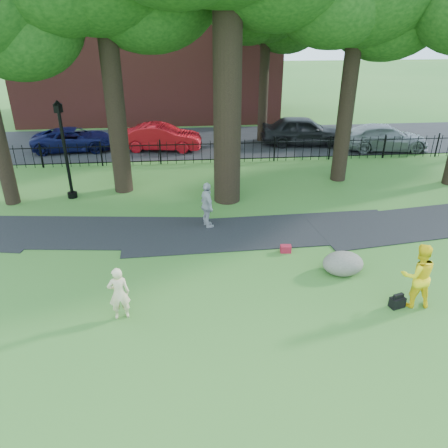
{
  "coord_description": "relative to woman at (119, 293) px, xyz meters",
  "views": [
    {
      "loc": [
        -1.65,
        -10.07,
        7.38
      ],
      "look_at": [
        -0.58,
        2.0,
        1.34
      ],
      "focal_mm": 35.0,
      "sensor_mm": 36.0,
      "label": 1
    }
  ],
  "objects": [
    {
      "name": "ground",
      "position": [
        3.53,
        0.59,
        -0.76
      ],
      "size": [
        120.0,
        120.0,
        0.0
      ],
      "primitive_type": "plane",
      "color": "#306A25",
      "rests_on": "ground"
    },
    {
      "name": "footpath",
      "position": [
        4.53,
        4.49,
        -0.76
      ],
      "size": [
        36.07,
        3.85,
        0.03
      ],
      "primitive_type": "cube",
      "rotation": [
        0.0,
        0.0,
        0.03
      ],
      "color": "black",
      "rests_on": "ground"
    },
    {
      "name": "street",
      "position": [
        3.53,
        16.59,
        -0.76
      ],
      "size": [
        80.0,
        7.0,
        0.02
      ],
      "primitive_type": "cube",
      "color": "black",
      "rests_on": "ground"
    },
    {
      "name": "iron_fence",
      "position": [
        3.53,
        12.59,
        -0.16
      ],
      "size": [
        44.0,
        0.04,
        1.2
      ],
      "color": "black",
      "rests_on": "ground"
    },
    {
      "name": "brick_building",
      "position": [
        -0.47,
        24.59,
        5.24
      ],
      "size": [
        18.0,
        8.0,
        12.0
      ],
      "primitive_type": "cube",
      "color": "brown",
      "rests_on": "ground"
    },
    {
      "name": "woman",
      "position": [
        0.0,
        0.0,
        0.0
      ],
      "size": [
        0.61,
        0.46,
        1.52
      ],
      "primitive_type": "imported",
      "rotation": [
        0.0,
        0.0,
        3.33
      ],
      "color": "beige",
      "rests_on": "ground"
    },
    {
      "name": "man",
      "position": [
        7.93,
        -0.14,
        0.18
      ],
      "size": [
        0.96,
        0.77,
        1.87
      ],
      "primitive_type": "imported",
      "rotation": [
        0.0,
        0.0,
        3.07
      ],
      "color": "yellow",
      "rests_on": "ground"
    },
    {
      "name": "pedestrian",
      "position": [
        2.56,
        5.09,
        0.12
      ],
      "size": [
        0.7,
        1.11,
        1.75
      ],
      "primitive_type": "imported",
      "rotation": [
        0.0,
        0.0,
        1.85
      ],
      "color": "#A5A4A9",
      "rests_on": "ground"
    },
    {
      "name": "boulder",
      "position": [
        6.55,
        1.62,
        -0.39
      ],
      "size": [
        1.4,
        1.15,
        0.73
      ],
      "primitive_type": "ellipsoid",
      "rotation": [
        0.0,
        0.0,
        0.18
      ],
      "color": "slate",
      "rests_on": "ground"
    },
    {
      "name": "lamppost",
      "position": [
        -3.1,
        8.46,
        1.26
      ],
      "size": [
        0.41,
        0.41,
        4.12
      ],
      "rotation": [
        0.0,
        0.0,
        -0.41
      ],
      "color": "black",
      "rests_on": "ground"
    },
    {
      "name": "backpack",
      "position": [
        7.46,
        -0.22,
        -0.61
      ],
      "size": [
        0.45,
        0.35,
        0.3
      ],
      "primitive_type": "cube",
      "rotation": [
        0.0,
        0.0,
        0.29
      ],
      "color": "black",
      "rests_on": "ground"
    },
    {
      "name": "red_bag",
      "position": [
        5.07,
        2.99,
        -0.64
      ],
      "size": [
        0.38,
        0.26,
        0.24
      ],
      "primitive_type": "cube",
      "rotation": [
        0.0,
        0.0,
        -0.09
      ],
      "color": "maroon",
      "rests_on": "ground"
    },
    {
      "name": "red_sedan",
      "position": [
        0.51,
        15.18,
        -0.03
      ],
      "size": [
        4.61,
        2.09,
        1.47
      ],
      "primitive_type": "imported",
      "rotation": [
        0.0,
        0.0,
        1.45
      ],
      "color": "#B30D15",
      "rests_on": "ground"
    },
    {
      "name": "navy_van",
      "position": [
        -4.48,
        15.55,
        -0.13
      ],
      "size": [
        4.67,
        2.36,
        1.27
      ],
      "primitive_type": "imported",
      "rotation": [
        0.0,
        0.0,
        1.63
      ],
      "color": "#0B0F3B",
      "rests_on": "ground"
    },
    {
      "name": "grey_car",
      "position": [
        8.82,
        15.57,
        0.08
      ],
      "size": [
        5.08,
        2.45,
        1.67
      ],
      "primitive_type": "imported",
      "rotation": [
        0.0,
        0.0,
        1.47
      ],
      "color": "black",
      "rests_on": "ground"
    },
    {
      "name": "silver_car",
      "position": [
        13.21,
        14.09,
        -0.05
      ],
      "size": [
        5.04,
        2.39,
        1.42
      ],
      "primitive_type": "imported",
      "rotation": [
        0.0,
        0.0,
        1.49
      ],
      "color": "gray",
      "rests_on": "ground"
    }
  ]
}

